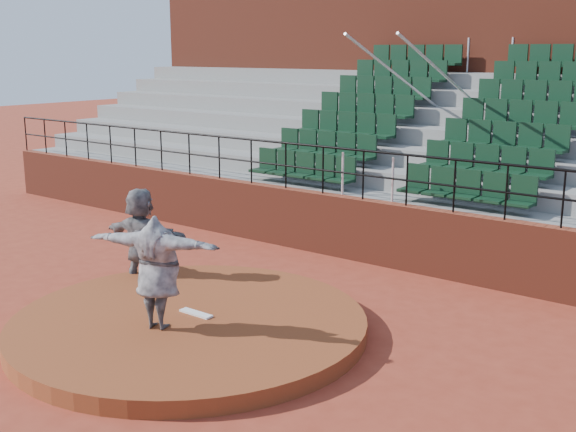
% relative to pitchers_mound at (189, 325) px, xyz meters
% --- Properties ---
extents(ground, '(90.00, 90.00, 0.00)m').
position_rel_pitchers_mound_xyz_m(ground, '(0.00, 0.00, -0.12)').
color(ground, '#963521').
rests_on(ground, ground).
extents(pitchers_mound, '(5.50, 5.50, 0.25)m').
position_rel_pitchers_mound_xyz_m(pitchers_mound, '(0.00, 0.00, 0.00)').
color(pitchers_mound, brown).
rests_on(pitchers_mound, ground).
extents(pitching_rubber, '(0.60, 0.15, 0.03)m').
position_rel_pitchers_mound_xyz_m(pitching_rubber, '(0.00, 0.15, 0.14)').
color(pitching_rubber, white).
rests_on(pitching_rubber, pitchers_mound).
extents(boundary_wall, '(24.00, 0.30, 1.30)m').
position_rel_pitchers_mound_xyz_m(boundary_wall, '(0.00, 5.00, 0.53)').
color(boundary_wall, maroon).
rests_on(boundary_wall, ground).
extents(wall_railing, '(24.04, 0.05, 1.03)m').
position_rel_pitchers_mound_xyz_m(wall_railing, '(0.00, 5.00, 1.90)').
color(wall_railing, black).
rests_on(wall_railing, boundary_wall).
extents(seating_deck, '(24.00, 5.97, 4.63)m').
position_rel_pitchers_mound_xyz_m(seating_deck, '(0.00, 8.65, 1.31)').
color(seating_deck, gray).
rests_on(seating_deck, ground).
extents(press_box_facade, '(24.00, 3.00, 7.10)m').
position_rel_pitchers_mound_xyz_m(press_box_facade, '(0.00, 12.60, 3.43)').
color(press_box_facade, maroon).
rests_on(press_box_facade, ground).
extents(pitcher, '(2.18, 1.19, 1.71)m').
position_rel_pitchers_mound_xyz_m(pitcher, '(-0.05, -0.56, 0.98)').
color(pitcher, black).
rests_on(pitcher, pitchers_mound).
extents(fielder, '(1.80, 0.86, 1.86)m').
position_rel_pitchers_mound_xyz_m(fielder, '(-2.27, 1.05, 0.81)').
color(fielder, black).
rests_on(fielder, ground).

